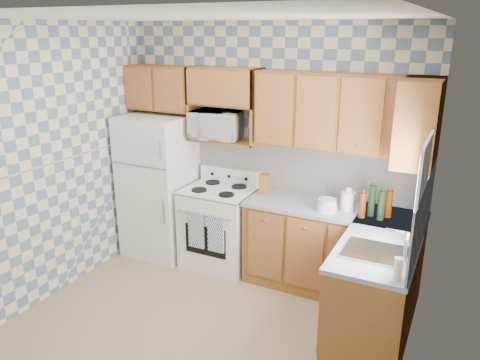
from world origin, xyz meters
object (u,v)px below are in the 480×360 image
object	(u,v)px
stove_body	(220,227)
refrigerator	(159,186)
electric_kettle	(348,201)
microwave	(217,125)

from	to	relation	value
stove_body	refrigerator	bearing A→B (deg)	-178.22
refrigerator	electric_kettle	distance (m)	2.25
stove_body	electric_kettle	xyz separation A→B (m)	(1.44, 0.01, 0.56)
refrigerator	stove_body	world-z (taller)	refrigerator
stove_body	electric_kettle	distance (m)	1.54
stove_body	electric_kettle	bearing A→B (deg)	0.35
refrigerator	stove_body	xyz separation A→B (m)	(0.80, 0.03, -0.39)
microwave	refrigerator	bearing A→B (deg)	-173.33
electric_kettle	refrigerator	bearing A→B (deg)	-179.14
stove_body	electric_kettle	world-z (taller)	electric_kettle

